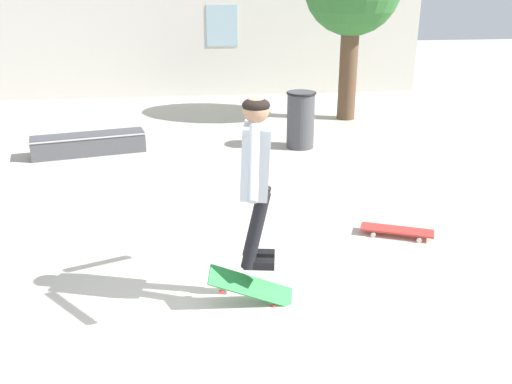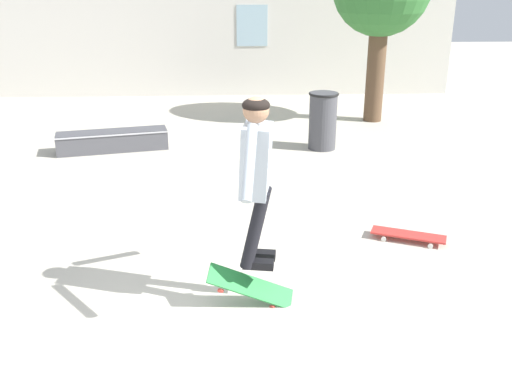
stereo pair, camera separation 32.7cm
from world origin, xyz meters
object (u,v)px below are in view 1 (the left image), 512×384
Objects in this scene: skate_ledge at (89,144)px; skateboard_resting at (397,230)px; trash_bin at (301,119)px; skater at (256,168)px; skateboard_flipping at (251,287)px.

skateboard_resting is (3.82, -3.55, -0.09)m from skate_ledge.
trash_bin is 1.15× the size of skateboard_resting.
skater reaches higher than skate_ledge.
skateboard_flipping is (2.07, -4.74, 0.02)m from skate_ledge.
skate_ledge is 1.25× the size of skater.
skater is at bearing -78.17° from skate_ledge.
trash_bin is at bearing 70.72° from skateboard_flipping.
skateboard_resting is (1.75, 1.19, -0.11)m from skateboard_flipping.
skateboard_flipping is at bearing 57.35° from skateboard_resting.
trash_bin is at bearing -60.37° from skateboard_resting.
trash_bin is at bearing 83.85° from skater.
skateboard_flipping is 0.95× the size of skateboard_resting.
skater is at bearing -105.64° from trash_bin.
skate_ledge is 5.17m from skateboard_flipping.
skate_ledge is 2.25× the size of skateboard_resting.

